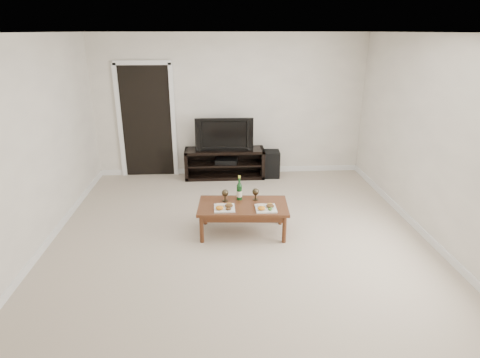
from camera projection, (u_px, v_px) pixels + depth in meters
name	position (u px, v px, depth m)	size (l,w,h in m)	color
floor	(240.00, 241.00, 5.31)	(5.50, 5.50, 0.00)	#BEAE99
back_wall	(230.00, 106.00, 7.45)	(5.00, 0.04, 2.60)	white
ceiling	(240.00, 31.00, 4.39)	(5.00, 5.50, 0.04)	white
doorway	(147.00, 122.00, 7.42)	(0.90, 0.02, 2.05)	black
media_console	(225.00, 163.00, 7.54)	(1.48, 0.45, 0.55)	black
television	(224.00, 133.00, 7.34)	(1.05, 0.14, 0.61)	black
av_receiver	(226.00, 161.00, 7.51)	(0.40, 0.30, 0.08)	black
subwoofer	(270.00, 164.00, 7.59)	(0.33, 0.33, 0.50)	black
coffee_table	(243.00, 219.00, 5.46)	(1.20, 0.65, 0.42)	#532C17
plate_left	(224.00, 206.00, 5.25)	(0.27, 0.27, 0.07)	white
plate_right	(266.00, 207.00, 5.24)	(0.27, 0.27, 0.07)	white
wine_bottle	(239.00, 188.00, 5.50)	(0.07, 0.07, 0.35)	#0F3715
goblet_left	(225.00, 195.00, 5.47)	(0.09, 0.09, 0.17)	#382F1E
goblet_right	(256.00, 194.00, 5.51)	(0.09, 0.09, 0.17)	#382F1E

